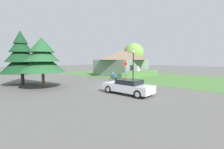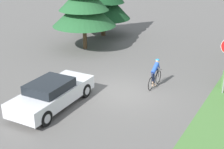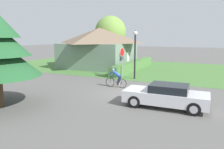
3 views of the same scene
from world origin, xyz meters
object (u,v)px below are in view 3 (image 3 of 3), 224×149
at_px(cyclist, 116,78).
at_px(stop_sign, 122,57).
at_px(street_lamp, 135,47).
at_px(deciduous_tree_right, 110,33).
at_px(cottage_house, 99,47).
at_px(sedan_left_lane, 166,96).

xyz_separation_m(cyclist, stop_sign, (3.35, 0.96, 1.35)).
relative_size(cyclist, street_lamp, 0.39).
bearing_deg(deciduous_tree_right, cyclist, -152.30).
xyz_separation_m(cottage_house, cyclist, (-9.90, -6.99, -1.86)).
bearing_deg(deciduous_tree_right, sedan_left_lane, -146.13).
height_order(cyclist, street_lamp, street_lamp).
relative_size(cottage_house, street_lamp, 2.22).
bearing_deg(stop_sign, deciduous_tree_right, -145.37).
bearing_deg(cottage_house, street_lamp, -134.49).
bearing_deg(street_lamp, deciduous_tree_right, 34.81).
relative_size(sedan_left_lane, stop_sign, 1.60).
bearing_deg(sedan_left_lane, cottage_house, -50.92).
height_order(stop_sign, deciduous_tree_right, deciduous_tree_right).
bearing_deg(cottage_house, cyclist, -148.74).
height_order(cottage_house, street_lamp, cottage_house).
height_order(stop_sign, street_lamp, street_lamp).
bearing_deg(street_lamp, sedan_left_lane, -147.86).
xyz_separation_m(sedan_left_lane, cyclist, (3.19, 4.52, 0.07)).
distance_m(cottage_house, stop_sign, 8.92).
height_order(sedan_left_lane, deciduous_tree_right, deciduous_tree_right).
distance_m(stop_sign, deciduous_tree_right, 15.20).
bearing_deg(deciduous_tree_right, street_lamp, -145.19).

